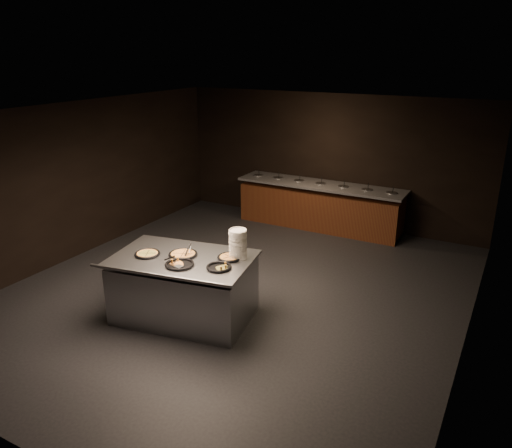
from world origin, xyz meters
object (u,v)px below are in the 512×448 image
(serving_counter, at_px, (184,289))
(plate_stack, at_px, (238,244))
(pan_cheese_whole, at_px, (183,254))
(pan_veggie_whole, at_px, (147,254))

(serving_counter, xyz_separation_m, plate_stack, (0.72, 0.37, 0.72))
(pan_cheese_whole, bearing_deg, pan_veggie_whole, -153.05)
(pan_veggie_whole, bearing_deg, serving_counter, 19.64)
(serving_counter, height_order, pan_veggie_whole, pan_veggie_whole)
(serving_counter, distance_m, pan_veggie_whole, 0.74)
(plate_stack, xyz_separation_m, pan_veggie_whole, (-1.21, -0.54, -0.19))
(serving_counter, height_order, plate_stack, plate_stack)
(pan_veggie_whole, height_order, pan_cheese_whole, same)
(serving_counter, relative_size, plate_stack, 5.16)
(serving_counter, xyz_separation_m, pan_veggie_whole, (-0.49, -0.18, 0.52))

